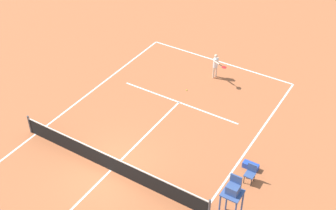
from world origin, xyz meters
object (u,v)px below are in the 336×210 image
player_serving (216,64)px  equipment_bag (251,166)px  courtside_chair_mid (251,173)px  umpire_chair (233,192)px  tennis_ball (187,90)px

player_serving → equipment_bag: bearing=61.4°
player_serving → courtside_chair_mid: 8.65m
courtside_chair_mid → equipment_bag: bearing=-69.7°
player_serving → umpire_chair: 10.74m
equipment_bag → tennis_ball: bearing=-34.3°
tennis_ball → equipment_bag: (-5.78, 3.94, 0.12)m
tennis_ball → courtside_chair_mid: size_ratio=0.07×
courtside_chair_mid → equipment_bag: courtside_chair_mid is taller
player_serving → tennis_ball: size_ratio=23.78×
tennis_ball → umpire_chair: (-6.21, 7.14, 1.57)m
tennis_ball → equipment_bag: size_ratio=0.09×
tennis_ball → courtside_chair_mid: (-6.07, 4.74, 0.50)m
player_serving → tennis_ball: player_serving is taller
umpire_chair → player_serving: bearing=-59.6°
umpire_chair → equipment_bag: 3.54m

